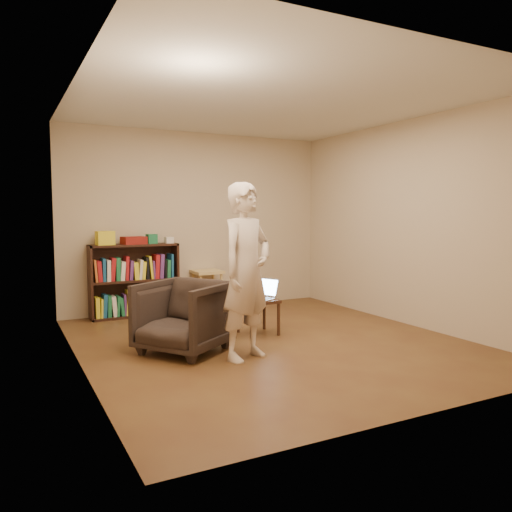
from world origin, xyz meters
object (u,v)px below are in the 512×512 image
bookshelf (134,285)px  stool (207,278)px  armchair (183,317)px  person (246,271)px  laptop (263,294)px  side_table (258,305)px

bookshelf → stool: bearing=-3.5°
stool → armchair: 2.22m
bookshelf → person: person is taller
person → laptop: bearing=30.1°
armchair → side_table: armchair is taller
bookshelf → laptop: (1.11, -1.69, 0.03)m
person → armchair: bearing=111.1°
armchair → laptop: armchair is taller
bookshelf → armchair: 2.03m
bookshelf → laptop: bookshelf is taller
stool → laptop: bearing=-88.0°
bookshelf → stool: 1.05m
stool → laptop: size_ratio=1.39×
armchair → side_table: (1.04, 0.33, -0.02)m
stool → person: 2.55m
stool → side_table: size_ratio=1.41×
bookshelf → side_table: size_ratio=2.88×
person → side_table: bearing=32.7°
stool → armchair: bearing=-118.0°
stool → person: size_ratio=0.34×
person → bookshelf: bearing=77.8°
armchair → laptop: bearing=72.4°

